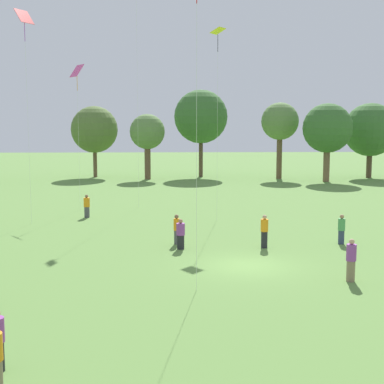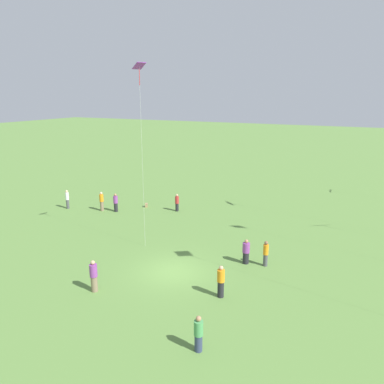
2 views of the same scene
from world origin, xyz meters
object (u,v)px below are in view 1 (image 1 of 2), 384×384
(person_9, at_px, (264,232))
(person_6, at_px, (177,229))
(kite_0, at_px, (77,74))
(kite_5, at_px, (218,40))
(person_1, at_px, (181,234))
(person_2, at_px, (87,206))
(kite_4, at_px, (24,23))
(person_7, at_px, (351,260))
(person_5, at_px, (341,229))

(person_9, bearing_deg, person_6, -38.58)
(kite_0, height_order, kite_5, kite_5)
(person_1, xyz_separation_m, kite_0, (-7.87, 14.69, 10.02))
(person_1, bearing_deg, kite_5, -122.69)
(person_9, xyz_separation_m, kite_0, (-12.50, 14.60, 9.91))
(person_1, relative_size, person_2, 0.98)
(kite_4, bearing_deg, person_1, -51.20)
(person_7, height_order, kite_4, kite_4)
(person_6, xyz_separation_m, person_7, (7.42, -7.79, 0.06))
(person_5, bearing_deg, kite_4, -111.63)
(person_2, distance_m, kite_4, 13.37)
(person_5, relative_size, person_6, 0.99)
(kite_5, bearing_deg, kite_4, -2.03)
(person_6, height_order, kite_5, kite_5)
(person_6, relative_size, person_9, 0.93)
(person_6, height_order, kite_0, kite_0)
(person_9, relative_size, kite_5, 0.14)
(person_5, distance_m, kite_5, 15.73)
(person_1, xyz_separation_m, person_6, (-0.20, 1.25, 0.06))
(person_2, relative_size, kite_0, 0.15)
(person_9, xyz_separation_m, kite_4, (-14.82, 8.20, 12.61))
(person_7, bearing_deg, kite_4, -129.41)
(person_6, relative_size, kite_4, 0.12)
(person_1, relative_size, person_7, 0.89)
(person_6, relative_size, kite_5, 0.13)
(kite_4, xyz_separation_m, kite_5, (12.99, 0.81, -0.89))
(person_1, relative_size, kite_5, 0.12)
(person_2, bearing_deg, person_6, -17.41)
(person_7, distance_m, person_9, 7.11)
(person_2, bearing_deg, person_9, -5.05)
(kite_0, distance_m, kite_5, 12.19)
(person_5, height_order, person_9, person_9)
(kite_4, bearing_deg, kite_5, -8.48)
(person_1, distance_m, person_9, 4.64)
(person_1, height_order, person_6, person_6)
(kite_5, bearing_deg, person_6, 63.39)
(person_9, relative_size, kite_0, 0.16)
(person_7, bearing_deg, person_5, 165.94)
(person_1, xyz_separation_m, person_9, (4.64, 0.09, 0.11))
(kite_4, bearing_deg, person_9, -41.00)
(person_9, bearing_deg, kite_5, -103.62)
(person_1, distance_m, person_7, 9.74)
(person_6, bearing_deg, kite_0, -135.10)
(person_9, height_order, kite_4, kite_4)
(person_5, bearing_deg, person_6, -92.90)
(person_7, bearing_deg, person_1, -131.13)
(person_1, distance_m, kite_0, 19.45)
(person_5, bearing_deg, person_9, -80.72)
(person_1, height_order, person_5, person_5)
(person_5, relative_size, person_9, 0.92)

